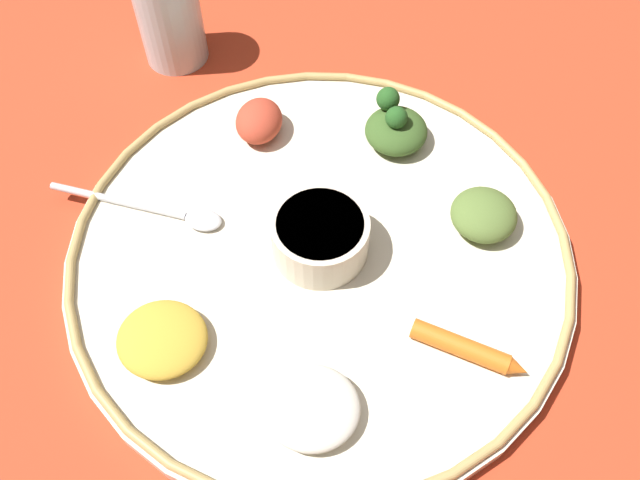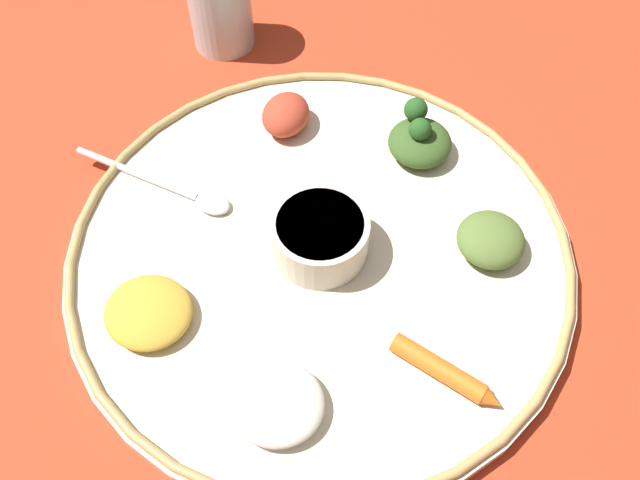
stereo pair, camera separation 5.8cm
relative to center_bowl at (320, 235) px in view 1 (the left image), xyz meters
The scene contains 12 objects.
ground_plane 0.04m from the center_bowl, ahead, with size 2.40×2.40×0.00m, color #B7381E.
platter 0.03m from the center_bowl, ahead, with size 0.45×0.45×0.02m, color beige.
platter_rim 0.02m from the center_bowl, ahead, with size 0.44×0.44×0.01m, color tan.
center_bowl is the anchor object (origin of this frame).
spoon 0.15m from the center_bowl, 14.76° to the left, with size 0.17×0.06×0.01m.
greens_pile 0.15m from the center_bowl, 87.89° to the right, with size 0.06×0.06×0.05m.
carrot_near_spoon 0.15m from the center_bowl, 169.72° to the left, with size 0.10×0.03×0.02m.
mound_lentil_yellow 0.16m from the center_bowl, 66.19° to the left, with size 0.07×0.07×0.02m, color gold.
mound_collards 0.15m from the center_bowl, 139.52° to the right, with size 0.06×0.06×0.03m, color #567033.
mound_berbere_red 0.15m from the center_bowl, 36.67° to the right, with size 0.05×0.05×0.03m, color #B73D28.
mound_rice_white 0.15m from the center_bowl, 117.62° to the left, with size 0.07×0.07×0.02m, color silver.
drinking_glass 0.31m from the center_bowl, 29.34° to the right, with size 0.07×0.07×0.10m.
Camera 1 is at (-0.16, 0.28, 0.52)m, focal length 38.01 mm.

